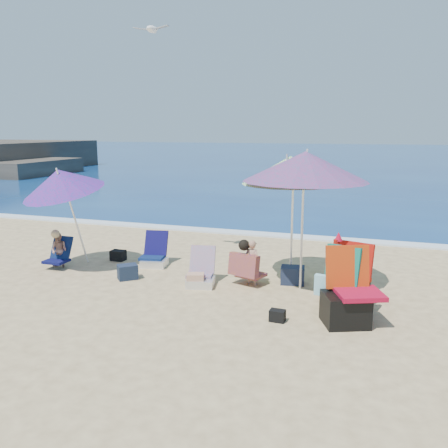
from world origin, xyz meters
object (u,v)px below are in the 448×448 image
(camp_chair_left, at_px, (347,302))
(person_left, at_px, (59,250))
(umbrella_turquoise, at_px, (305,166))
(chair_navy, at_px, (154,257))
(seagull, at_px, (152,29))
(chair_rainbow, at_px, (201,275))
(umbrella_blue, at_px, (61,181))
(person_center, at_px, (249,263))
(umbrella_striped, at_px, (290,170))
(camp_chair_right, at_px, (346,285))
(furled_umbrella, at_px, (336,266))

(camp_chair_left, bearing_deg, person_left, 169.47)
(umbrella_turquoise, xyz_separation_m, chair_navy, (-3.12, 0.48, -1.97))
(chair_navy, xyz_separation_m, seagull, (-0.01, 0.20, 4.46))
(chair_rainbow, bearing_deg, chair_navy, 148.31)
(umbrella_blue, bearing_deg, seagull, 33.88)
(chair_rainbow, bearing_deg, umbrella_blue, 179.83)
(person_center, bearing_deg, camp_chair_left, -34.02)
(chair_navy, xyz_separation_m, camp_chair_left, (3.99, -1.81, 0.15))
(chair_navy, relative_size, seagull, 0.96)
(umbrella_striped, distance_m, person_left, 4.90)
(umbrella_turquoise, xyz_separation_m, camp_chair_right, (0.82, -0.77, -1.76))
(umbrella_blue, bearing_deg, chair_navy, 28.37)
(chair_navy, bearing_deg, umbrella_striped, -0.49)
(umbrella_turquoise, distance_m, chair_rainbow, 2.67)
(camp_chair_right, xyz_separation_m, person_center, (-1.76, 0.66, 0.02))
(umbrella_striped, xyz_separation_m, seagull, (-2.79, 0.22, 2.60))
(umbrella_striped, xyz_separation_m, person_center, (-0.60, -0.56, -1.63))
(camp_chair_right, xyz_separation_m, seagull, (-3.94, 1.44, 4.25))
(chair_rainbow, xyz_separation_m, camp_chair_left, (2.64, -0.97, 0.16))
(camp_chair_right, bearing_deg, person_center, 159.51)
(camp_chair_left, distance_m, seagull, 6.21)
(person_left, bearing_deg, umbrella_striped, 8.95)
(umbrella_turquoise, distance_m, umbrella_blue, 4.68)
(camp_chair_right, height_order, seagull, seagull)
(umbrella_striped, relative_size, camp_chair_left, 2.11)
(umbrella_striped, xyz_separation_m, umbrella_blue, (-4.32, -0.80, -0.26))
(camp_chair_left, bearing_deg, camp_chair_right, 95.70)
(umbrella_turquoise, relative_size, chair_navy, 3.88)
(umbrella_blue, height_order, person_center, umbrella_blue)
(umbrella_striped, relative_size, furled_umbrella, 1.92)
(umbrella_turquoise, distance_m, chair_navy, 3.72)
(seagull, bearing_deg, person_left, -151.98)
(umbrella_striped, distance_m, camp_chair_left, 2.75)
(camp_chair_right, height_order, person_center, camp_chair_right)
(umbrella_blue, distance_m, chair_navy, 2.37)
(chair_navy, bearing_deg, person_left, -157.28)
(chair_rainbow, bearing_deg, umbrella_striped, 29.71)
(furled_umbrella, bearing_deg, person_center, 158.70)
(camp_chair_left, xyz_separation_m, person_left, (-5.76, 1.07, 0.03))
(person_center, bearing_deg, chair_rainbow, -163.13)
(person_left, bearing_deg, camp_chair_left, -10.53)
(person_left, height_order, seagull, seagull)
(umbrella_turquoise, xyz_separation_m, camp_chair_left, (0.87, -1.33, -1.82))
(umbrella_striped, bearing_deg, umbrella_blue, -169.44)
(person_left, bearing_deg, umbrella_turquoise, 3.08)
(seagull, bearing_deg, chair_rainbow, -37.13)
(umbrella_striped, distance_m, umbrella_blue, 4.40)
(furled_umbrella, relative_size, person_center, 1.45)
(camp_chair_left, height_order, person_left, camp_chair_left)
(umbrella_striped, height_order, camp_chair_right, umbrella_striped)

